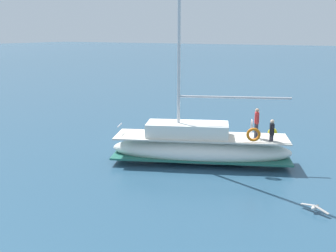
# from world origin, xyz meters

# --- Properties ---
(ground_plane) EXTENTS (400.00, 400.00, 0.00)m
(ground_plane) POSITION_xyz_m (0.00, 0.00, 0.00)
(ground_plane) COLOR #284C66
(main_sailboat) EXTENTS (5.83, 9.80, 13.55)m
(main_sailboat) POSITION_xyz_m (-1.97, -0.66, 0.91)
(main_sailboat) COLOR white
(main_sailboat) RESTS_ON ground
(seagull) EXTENTS (0.59, 1.16, 0.18)m
(seagull) POSITION_xyz_m (-5.28, -7.17, 0.20)
(seagull) COLOR silver
(seagull) RESTS_ON ground
(mooring_buoy) EXTENTS (0.64, 0.64, 0.92)m
(mooring_buoy) POSITION_xyz_m (5.70, -2.66, 0.19)
(mooring_buoy) COLOR yellow
(mooring_buoy) RESTS_ON ground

